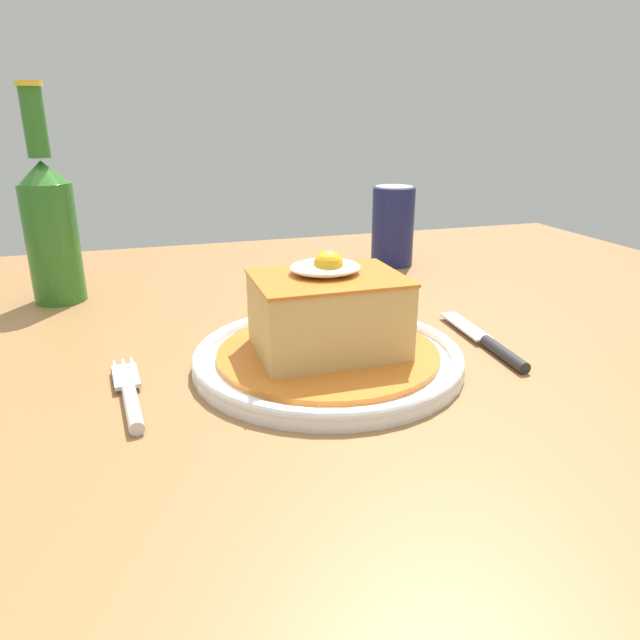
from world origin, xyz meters
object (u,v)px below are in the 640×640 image
object	(u,v)px
fork	(130,397)
beer_bottle_green_far	(50,224)
main_plate	(326,357)
knife	(492,345)
soda_can	(393,226)

from	to	relation	value
fork	beer_bottle_green_far	xyz separation A→B (m)	(-0.08, 0.33, 0.09)
main_plate	knife	world-z (taller)	main_plate
fork	beer_bottle_green_far	size ratio (longest dim) A/B	0.53
fork	main_plate	bearing A→B (deg)	7.72
beer_bottle_green_far	knife	bearing A→B (deg)	-35.87
main_plate	fork	distance (m)	0.18
fork	soda_can	bearing A→B (deg)	42.69
knife	soda_can	size ratio (longest dim) A/B	1.34
beer_bottle_green_far	main_plate	bearing A→B (deg)	-48.77
knife	fork	bearing A→B (deg)	-178.50
soda_can	beer_bottle_green_far	bearing A→B (deg)	-174.42
soda_can	main_plate	bearing A→B (deg)	-122.70
fork	knife	xyz separation A→B (m)	(0.36, 0.01, 0.00)
main_plate	fork	bearing A→B (deg)	-172.28
knife	beer_bottle_green_far	xyz separation A→B (m)	(-0.44, 0.32, 0.09)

